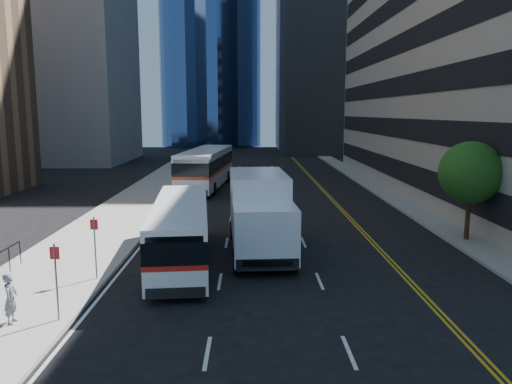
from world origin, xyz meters
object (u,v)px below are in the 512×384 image
pedestrian (11,298)px  bus_rear (206,167)px  street_tree (471,173)px  bus_front (181,230)px  box_truck (260,212)px

pedestrian → bus_rear: bearing=-10.8°
street_tree → bus_rear: (-15.16, 19.02, -1.77)m
bus_front → pedestrian: size_ratio=6.69×
bus_front → box_truck: size_ratio=1.35×
bus_front → bus_rear: 22.36m
street_tree → bus_rear: size_ratio=0.38×
bus_front → street_tree: bearing=7.6°
bus_rear → pedestrian: 29.48m
street_tree → box_truck: street_tree is taller
street_tree → bus_rear: bearing=128.5°
box_truck → pedestrian: (-7.96, -8.46, -1.02)m
street_tree → bus_rear: 24.38m
street_tree → pedestrian: 21.54m
pedestrian → street_tree: bearing=-65.2°
bus_rear → pedestrian: bus_rear is taller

